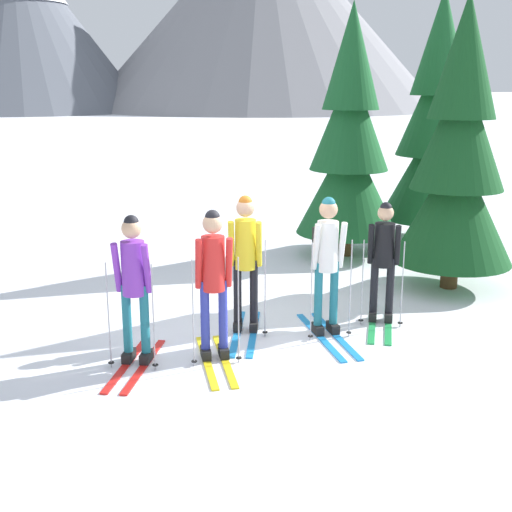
{
  "coord_description": "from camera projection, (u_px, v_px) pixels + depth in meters",
  "views": [
    {
      "loc": [
        -2.41,
        -7.85,
        3.29
      ],
      "look_at": [
        0.26,
        0.32,
        1.05
      ],
      "focal_mm": 46.79,
      "sensor_mm": 36.0,
      "label": 1
    }
  ],
  "objects": [
    {
      "name": "skier_in_black",
      "position": [
        384.0,
        255.0,
        9.25
      ],
      "size": [
        1.07,
        1.58,
        1.72
      ],
      "color": "green",
      "rests_on": "ground"
    },
    {
      "name": "skier_in_white",
      "position": [
        327.0,
        257.0,
        8.75
      ],
      "size": [
        0.61,
        1.79,
        1.87
      ],
      "color": "#1E84D1",
      "rests_on": "ground"
    },
    {
      "name": "skier_in_yellow",
      "position": [
        245.0,
        257.0,
        8.83
      ],
      "size": [
        0.91,
        1.69,
        1.87
      ],
      "color": "#1E84D1",
      "rests_on": "ground"
    },
    {
      "name": "pine_tree_near",
      "position": [
        349.0,
        144.0,
        12.59
      ],
      "size": [
        1.96,
        1.96,
        4.74
      ],
      "color": "#51381E",
      "rests_on": "ground"
    },
    {
      "name": "ground_plane",
      "position": [
        245.0,
        340.0,
        8.77
      ],
      "size": [
        400.0,
        400.0,
        0.0
      ],
      "primitive_type": "plane",
      "color": "white"
    },
    {
      "name": "mountain_ridge_distant",
      "position": [
        70.0,
        3.0,
        74.46
      ],
      "size": [
        97.79,
        47.19,
        24.34
      ],
      "color": "slate",
      "rests_on": "ground"
    },
    {
      "name": "pine_tree_far",
      "position": [
        436.0,
        129.0,
        13.76
      ],
      "size": [
        2.13,
        2.13,
        5.14
      ],
      "color": "#51381E",
      "rests_on": "ground"
    },
    {
      "name": "skier_in_purple",
      "position": [
        134.0,
        282.0,
        7.82
      ],
      "size": [
        0.96,
        1.57,
        1.82
      ],
      "color": "red",
      "rests_on": "ground"
    },
    {
      "name": "pine_tree_mid",
      "position": [
        458.0,
        159.0,
        10.52
      ],
      "size": [
        1.92,
        1.92,
        4.64
      ],
      "color": "#51381E",
      "rests_on": "ground"
    },
    {
      "name": "skier_in_red",
      "position": [
        213.0,
        275.0,
        7.94
      ],
      "size": [
        0.61,
        1.63,
        1.86
      ],
      "color": "yellow",
      "rests_on": "ground"
    }
  ]
}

